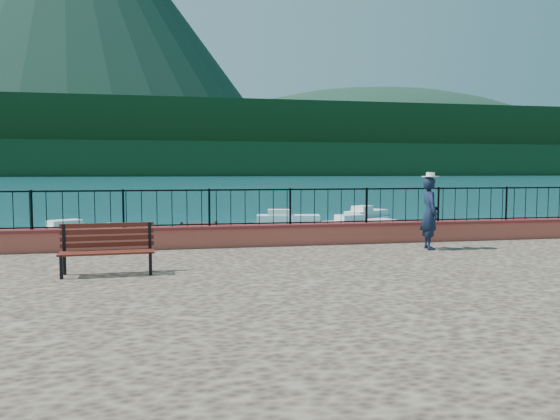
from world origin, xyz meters
name	(u,v)px	position (x,y,z in m)	size (l,w,h in m)	color
ground	(343,325)	(0.00, 0.00, 0.00)	(2000.00, 2000.00, 0.00)	#19596B
parapet	(301,234)	(0.00, 3.70, 1.49)	(28.00, 0.46, 0.58)	#AE4C3F
railing	(301,207)	(0.00, 3.70, 2.25)	(27.00, 0.05, 0.95)	black
dock	(207,244)	(-2.00, 12.00, 0.15)	(2.00, 16.00, 0.30)	#2D231C
far_forest	(174,160)	(0.00, 300.00, 9.00)	(900.00, 60.00, 18.00)	black
foothills	(172,142)	(0.00, 360.00, 22.00)	(900.00, 120.00, 44.00)	black
volcano	(66,15)	(-120.00, 700.00, 190.00)	(560.00, 560.00, 380.00)	#142D23
companion_hill	(374,173)	(220.00, 560.00, 0.00)	(448.00, 384.00, 180.00)	#142D23
park_bench	(108,260)	(-4.76, 0.30, 1.50)	(1.82, 0.67, 1.00)	black
person	(430,213)	(3.08, 2.22, 2.14)	(0.69, 0.45, 1.88)	black
hat	(431,175)	(3.08, 2.22, 3.14)	(0.44, 0.44, 0.12)	white
boat_0	(85,242)	(-6.84, 11.88, 0.40)	(3.74, 1.30, 0.80)	silver
boat_1	(330,233)	(3.59, 12.73, 0.40)	(3.31, 1.30, 0.80)	silver
boat_2	(360,221)	(7.02, 18.26, 0.40)	(4.29, 1.30, 0.80)	silver
boat_3	(77,227)	(-8.07, 18.14, 0.40)	(4.21, 1.30, 0.80)	silver
boat_4	(288,215)	(3.86, 22.69, 0.40)	(3.95, 1.30, 0.80)	silver
boat_5	(367,211)	(10.12, 25.42, 0.40)	(3.82, 1.30, 0.80)	silver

